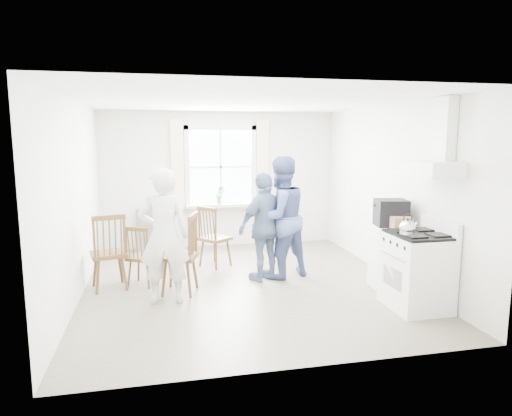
% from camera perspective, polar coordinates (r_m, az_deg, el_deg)
% --- Properties ---
extents(room_shell, '(4.62, 5.12, 2.64)m').
position_cam_1_polar(room_shell, '(6.43, -1.41, 1.56)').
color(room_shell, '#756B5A').
rests_on(room_shell, ground).
extents(window_assembly, '(1.88, 0.24, 1.70)m').
position_cam_1_polar(window_assembly, '(8.81, -4.42, 4.57)').
color(window_assembly, white).
rests_on(window_assembly, room_shell).
extents(range_hood, '(0.45, 0.76, 0.94)m').
position_cam_1_polar(range_hood, '(5.90, 21.52, 6.16)').
color(range_hood, silver).
rests_on(range_hood, room_shell).
extents(shelf_unit, '(0.40, 0.30, 0.80)m').
position_cam_1_polar(shelf_unit, '(8.76, -13.35, -2.69)').
color(shelf_unit, slate).
rests_on(shelf_unit, ground).
extents(gas_stove, '(0.68, 0.76, 1.12)m').
position_cam_1_polar(gas_stove, '(6.03, 19.47, -7.34)').
color(gas_stove, white).
rests_on(gas_stove, ground).
extents(kettle, '(0.19, 0.19, 0.27)m').
position_cam_1_polar(kettle, '(5.74, 18.39, -2.39)').
color(kettle, silver).
rests_on(kettle, gas_stove).
extents(low_cabinet, '(0.50, 0.55, 0.90)m').
position_cam_1_polar(low_cabinet, '(6.66, 16.81, -6.02)').
color(low_cabinet, silver).
rests_on(low_cabinet, ground).
extents(stereo_stack, '(0.47, 0.44, 0.37)m').
position_cam_1_polar(stereo_stack, '(6.56, 16.52, -0.57)').
color(stereo_stack, black).
rests_on(stereo_stack, low_cabinet).
extents(cardboard_box, '(0.27, 0.21, 0.17)m').
position_cam_1_polar(cardboard_box, '(6.37, 17.67, -1.80)').
color(cardboard_box, '#A1724E').
rests_on(cardboard_box, low_cabinet).
extents(windsor_chair_a, '(0.55, 0.54, 1.09)m').
position_cam_1_polar(windsor_chair_a, '(6.58, -17.88, -4.32)').
color(windsor_chair_a, '#493017').
rests_on(windsor_chair_a, ground).
extents(windsor_chair_b, '(0.49, 0.49, 0.89)m').
position_cam_1_polar(windsor_chair_b, '(6.67, -14.42, -5.08)').
color(windsor_chair_b, '#493017').
rests_on(windsor_chair_b, ground).
extents(windsor_chair_c, '(0.58, 0.58, 1.11)m').
position_cam_1_polar(windsor_chair_c, '(6.26, -8.54, -4.53)').
color(windsor_chair_c, '#493017').
rests_on(windsor_chair_c, ground).
extents(person_left, '(0.68, 0.68, 1.75)m').
position_cam_1_polar(person_left, '(5.90, -11.42, -3.47)').
color(person_left, silver).
rests_on(person_left, ground).
extents(person_mid, '(1.15, 1.15, 1.84)m').
position_cam_1_polar(person_mid, '(6.86, 3.05, -1.19)').
color(person_mid, '#4B598B').
rests_on(person_mid, ground).
extents(person_right, '(1.27, 1.27, 1.61)m').
position_cam_1_polar(person_right, '(6.74, 1.12, -2.36)').
color(person_right, navy).
rests_on(person_right, ground).
extents(potted_plant, '(0.22, 0.22, 0.35)m').
position_cam_1_polar(potted_plant, '(8.77, -4.54, 1.66)').
color(potted_plant, '#2F6B36').
rests_on(potted_plant, window_assembly).
extents(windsor_chair_d, '(0.59, 0.60, 1.02)m').
position_cam_1_polar(windsor_chair_d, '(7.44, -5.74, -2.77)').
color(windsor_chair_d, '#493017').
rests_on(windsor_chair_d, ground).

